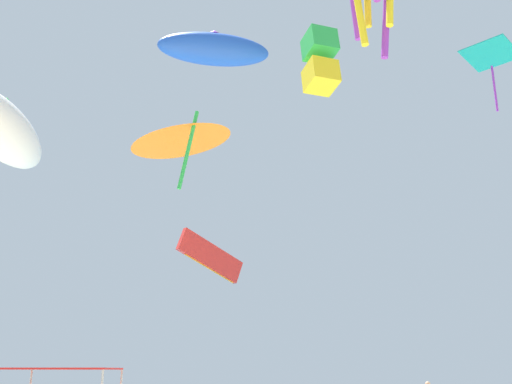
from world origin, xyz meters
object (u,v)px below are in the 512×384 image
object	(u,v)px
kite_diamond_teal	(491,57)
kite_delta_orange	(180,134)
kite_inflatable_white	(3,130)
canopy_tent	(65,371)
kite_inflatable_blue	(214,49)
kite_parafoil_red	(211,257)
kite_box_green	(320,61)

from	to	relation	value
kite_diamond_teal	kite_delta_orange	world-z (taller)	kite_diamond_teal
kite_delta_orange	kite_inflatable_white	bearing A→B (deg)	60.54
canopy_tent	kite_inflatable_blue	world-z (taller)	kite_inflatable_blue
canopy_tent	kite_parafoil_red	xyz separation A→B (m)	(3.89, 16.73, 6.97)
kite_inflatable_blue	kite_box_green	size ratio (longest dim) A/B	1.99
kite_box_green	kite_inflatable_white	size ratio (longest dim) A/B	0.43
kite_parafoil_red	kite_inflatable_blue	bearing A→B (deg)	-127.71
kite_box_green	kite_delta_orange	distance (m)	10.58
kite_delta_orange	kite_parafoil_red	distance (m)	14.20
kite_inflatable_blue	canopy_tent	bearing A→B (deg)	-119.67
kite_inflatable_blue	kite_box_green	world-z (taller)	kite_inflatable_blue
canopy_tent	kite_box_green	world-z (taller)	kite_box_green
kite_inflatable_blue	kite_diamond_teal	world-z (taller)	kite_inflatable_blue
kite_box_green	kite_inflatable_blue	bearing A→B (deg)	-45.21
canopy_tent	kite_inflatable_white	distance (m)	12.55
kite_box_green	kite_delta_orange	bearing A→B (deg)	17.21
kite_diamond_teal	kite_delta_orange	xyz separation A→B (m)	(-16.23, -4.89, -6.71)
kite_inflatable_blue	kite_box_green	distance (m)	7.09
canopy_tent	kite_parafoil_red	bearing A→B (deg)	76.91
canopy_tent	kite_delta_orange	world-z (taller)	kite_delta_orange
kite_delta_orange	kite_inflatable_white	distance (m)	8.50
canopy_tent	kite_box_green	distance (m)	20.49
kite_diamond_teal	kite_box_green	distance (m)	9.36
canopy_tent	kite_diamond_teal	world-z (taller)	kite_diamond_teal
kite_delta_orange	kite_inflatable_white	xyz separation A→B (m)	(-8.28, 1.74, 0.81)
kite_inflatable_blue	kite_diamond_teal	distance (m)	15.74
kite_diamond_teal	kite_parafoil_red	distance (m)	20.30
kite_inflatable_blue	kite_inflatable_white	xyz separation A→B (m)	(-9.20, -6.19, -7.95)
kite_inflatable_white	kite_parafoil_red	bearing A→B (deg)	143.65
kite_diamond_teal	kite_box_green	world-z (taller)	kite_box_green
canopy_tent	kite_diamond_teal	distance (m)	26.57
canopy_tent	kite_diamond_teal	bearing A→B (deg)	21.65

